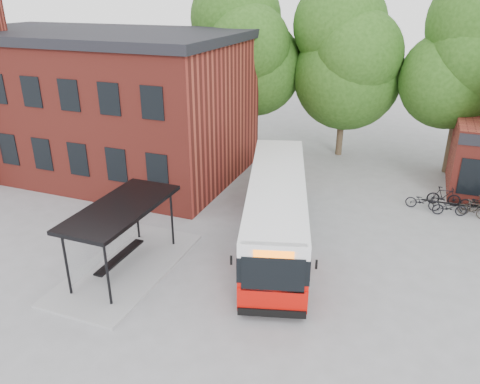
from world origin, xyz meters
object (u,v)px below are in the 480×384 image
(bicycle_0, at_px, (423,201))
(city_bus, at_px, (276,210))
(bicycle_1, at_px, (444,196))
(bicycle_4, at_px, (479,204))
(bicycle_2, at_px, (450,207))
(bicycle_3, at_px, (473,209))
(bus_shelter, at_px, (124,238))

(bicycle_0, bearing_deg, city_bus, 137.33)
(bicycle_1, relative_size, bicycle_4, 0.92)
(bicycle_1, xyz_separation_m, bicycle_4, (1.69, -0.41, -0.03))
(bicycle_2, height_order, bicycle_3, bicycle_3)
(bicycle_3, distance_m, bicycle_4, 0.69)
(city_bus, bearing_deg, bicycle_0, 27.96)
(bicycle_2, relative_size, bicycle_4, 0.91)
(bus_shelter, height_order, bicycle_3, bus_shelter)
(bicycle_1, distance_m, bicycle_3, 1.70)
(bus_shelter, height_order, bicycle_1, bus_shelter)
(bicycle_2, xyz_separation_m, bicycle_4, (1.42, 0.82, 0.05))
(city_bus, height_order, bicycle_0, city_bus)
(bicycle_0, distance_m, bicycle_2, 1.34)
(bicycle_0, xyz_separation_m, bicycle_1, (1.03, 0.94, 0.06))
(city_bus, bearing_deg, bicycle_3, 18.55)
(bus_shelter, xyz_separation_m, bicycle_0, (11.25, 10.57, -0.99))
(bicycle_2, bearing_deg, bicycle_3, -90.03)
(bicycle_3, bearing_deg, bicycle_4, -8.75)
(city_bus, height_order, bicycle_3, city_bus)
(bicycle_4, bearing_deg, bicycle_1, 88.94)
(bus_shelter, bearing_deg, bicycle_1, 43.15)
(bus_shelter, bearing_deg, bicycle_3, 37.57)
(bicycle_4, bearing_deg, bicycle_3, 164.37)
(bicycle_0, xyz_separation_m, bicycle_3, (2.40, -0.07, -0.01))
(bicycle_0, bearing_deg, bicycle_1, -44.04)
(city_bus, bearing_deg, bicycle_1, 27.77)
(bicycle_1, bearing_deg, bicycle_0, 128.30)
(bus_shelter, height_order, city_bus, city_bus)
(bicycle_2, bearing_deg, bicycle_4, -71.14)
(bus_shelter, xyz_separation_m, bicycle_4, (13.97, 11.11, -0.96))
(city_bus, xyz_separation_m, bicycle_0, (6.24, 5.98, -1.05))
(bus_shelter, distance_m, bicycle_3, 17.25)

